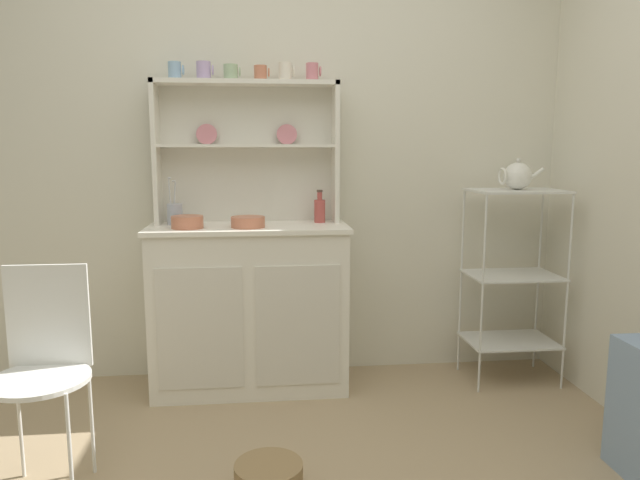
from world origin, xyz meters
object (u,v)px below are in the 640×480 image
(hutch_shelf_unit, at_px, (247,142))
(bowl_mixing_large, at_px, (187,222))
(cup_sky_0, at_px, (175,71))
(jam_bottle, at_px, (320,210))
(utensil_jar, at_px, (175,214))
(wire_chair, at_px, (43,357))
(porcelain_teapot, at_px, (517,176))
(bakers_rack, at_px, (513,267))
(hutch_cabinet, at_px, (250,305))

(hutch_shelf_unit, xyz_separation_m, bowl_mixing_large, (-0.30, -0.24, -0.40))
(bowl_mixing_large, bearing_deg, cup_sky_0, 106.62)
(jam_bottle, relative_size, utensil_jar, 0.71)
(hutch_shelf_unit, bearing_deg, wire_chair, -125.81)
(hutch_shelf_unit, distance_m, wire_chair, 1.51)
(wire_chair, bearing_deg, bowl_mixing_large, 63.86)
(utensil_jar, bearing_deg, porcelain_teapot, -3.88)
(bakers_rack, bearing_deg, wire_chair, -159.18)
(utensil_jar, bearing_deg, jam_bottle, 0.62)
(hutch_cabinet, height_order, jam_bottle, jam_bottle)
(cup_sky_0, distance_m, jam_bottle, 1.04)
(hutch_shelf_unit, xyz_separation_m, wire_chair, (-0.75, -1.04, -0.80))
(hutch_shelf_unit, distance_m, porcelain_teapot, 1.46)
(cup_sky_0, distance_m, porcelain_teapot, 1.88)
(cup_sky_0, height_order, jam_bottle, cup_sky_0)
(bakers_rack, distance_m, bowl_mixing_large, 1.76)
(utensil_jar, bearing_deg, bowl_mixing_large, -61.79)
(bakers_rack, bearing_deg, hutch_cabinet, 178.20)
(hutch_cabinet, distance_m, bowl_mixing_large, 0.56)
(jam_bottle, distance_m, utensil_jar, 0.77)
(hutch_cabinet, xyz_separation_m, cup_sky_0, (-0.36, 0.12, 1.22))
(utensil_jar, bearing_deg, hutch_cabinet, -11.48)
(hutch_cabinet, distance_m, jam_bottle, 0.64)
(wire_chair, height_order, porcelain_teapot, porcelain_teapot)
(hutch_cabinet, distance_m, utensil_jar, 0.63)
(wire_chair, distance_m, cup_sky_0, 1.58)
(hutch_shelf_unit, xyz_separation_m, utensil_jar, (-0.38, -0.09, -0.37))
(cup_sky_0, xyz_separation_m, jam_bottle, (0.75, -0.04, -0.72))
(hutch_shelf_unit, xyz_separation_m, cup_sky_0, (-0.36, -0.04, 0.36))
(hutch_cabinet, distance_m, bakers_rack, 1.44)
(jam_bottle, bearing_deg, bowl_mixing_large, -166.92)
(wire_chair, xyz_separation_m, bowl_mixing_large, (0.45, 0.80, 0.40))
(bakers_rack, bearing_deg, bowl_mixing_large, -179.06)
(bowl_mixing_large, height_order, jam_bottle, jam_bottle)
(bakers_rack, relative_size, bowl_mixing_large, 6.66)
(bakers_rack, distance_m, wire_chair, 2.34)
(hutch_shelf_unit, bearing_deg, cup_sky_0, -173.36)
(wire_chair, distance_m, jam_bottle, 1.55)
(jam_bottle, height_order, porcelain_teapot, porcelain_teapot)
(porcelain_teapot, bearing_deg, hutch_cabinet, 178.20)
(wire_chair, xyz_separation_m, utensil_jar, (0.37, 0.95, 0.43))
(utensil_jar, bearing_deg, bakers_rack, -3.87)
(bowl_mixing_large, distance_m, porcelain_teapot, 1.75)
(wire_chair, bearing_deg, hutch_shelf_unit, 57.18)
(bowl_mixing_large, bearing_deg, porcelain_teapot, 0.94)
(cup_sky_0, bearing_deg, utensil_jar, -117.24)
(hutch_cabinet, height_order, hutch_shelf_unit, hutch_shelf_unit)
(utensil_jar, bearing_deg, wire_chair, -110.99)
(hutch_shelf_unit, height_order, wire_chair, hutch_shelf_unit)
(jam_bottle, height_order, utensil_jar, utensil_jar)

